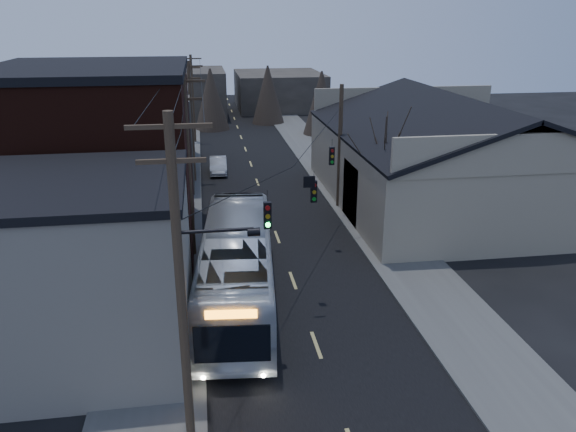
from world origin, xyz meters
The scene contains 13 objects.
road_surface centered at (0.00, 30.00, 0.01)m, with size 9.00×110.00×0.02m, color black.
sidewalk_left centered at (-6.50, 30.00, 0.06)m, with size 4.00×110.00×0.12m, color #474744.
sidewalk_right centered at (6.50, 30.00, 0.06)m, with size 4.00×110.00×0.12m, color #474744.
building_clapboard centered at (-9.00, 9.00, 3.50)m, with size 8.00×8.00×7.00m, color slate.
building_brick centered at (-10.00, 20.00, 5.00)m, with size 10.00×12.00×10.00m, color black.
building_left_far centered at (-9.50, 36.00, 3.50)m, with size 9.00×14.00×7.00m, color #2E2A25.
warehouse centered at (13.00, 25.00, 2.70)m, with size 16.16×20.60×7.73m.
building_far_left centered at (-6.00, 65.00, 3.00)m, with size 10.00×12.00×6.00m, color #2E2A25.
building_far_right centered at (7.00, 70.00, 2.50)m, with size 12.00×14.00×5.00m, color #2E2A25.
bare_tree centered at (6.50, 20.00, 3.60)m, with size 0.40×0.40×7.20m, color black.
utility_lines centered at (-3.11, 24.14, 4.95)m, with size 11.24×45.28×10.50m.
bus centered at (-2.91, 12.15, 1.86)m, with size 3.12×13.33×3.71m, color silver.
parked_car centered at (-3.00, 35.41, 0.67)m, with size 1.42×4.06×1.34m, color #AFB2B7.
Camera 1 is at (-4.15, -11.44, 12.77)m, focal length 35.00 mm.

